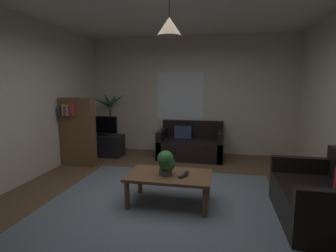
% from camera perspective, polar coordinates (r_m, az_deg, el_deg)
% --- Properties ---
extents(floor, '(4.95, 5.75, 0.02)m').
position_cam_1_polar(floor, '(3.90, -0.93, -16.26)').
color(floor, brown).
rests_on(floor, ground).
extents(rug, '(3.22, 3.16, 0.01)m').
position_cam_1_polar(rug, '(3.72, -1.63, -17.34)').
color(rug, slate).
rests_on(rug, ground).
extents(wall_back, '(5.07, 0.06, 2.81)m').
position_cam_1_polar(wall_back, '(6.40, 4.74, 6.68)').
color(wall_back, beige).
rests_on(wall_back, ground).
extents(wall_left, '(0.06, 5.75, 2.81)m').
position_cam_1_polar(wall_left, '(4.76, -31.96, 4.62)').
color(wall_left, beige).
rests_on(wall_left, ground).
extents(window_pane, '(1.13, 0.01, 1.17)m').
position_cam_1_polar(window_pane, '(6.40, 2.67, 6.50)').
color(window_pane, white).
extents(couch_under_window, '(1.45, 0.86, 0.82)m').
position_cam_1_polar(couch_under_window, '(6.03, 5.00, -4.33)').
color(couch_under_window, black).
rests_on(couch_under_window, ground).
extents(couch_right_side, '(0.86, 1.34, 0.82)m').
position_cam_1_polar(couch_right_side, '(3.75, 30.45, -13.88)').
color(couch_right_side, black).
rests_on(couch_right_side, ground).
extents(coffee_table, '(1.16, 0.69, 0.43)m').
position_cam_1_polar(coffee_table, '(3.69, 0.26, -11.41)').
color(coffee_table, brown).
rests_on(coffee_table, ground).
extents(book_on_table_0, '(0.13, 0.13, 0.03)m').
position_cam_1_polar(book_on_table_0, '(3.71, -0.71, -10.06)').
color(book_on_table_0, '#B22D2D').
rests_on(book_on_table_0, coffee_table).
extents(remote_on_table_0, '(0.06, 0.16, 0.02)m').
position_cam_1_polar(remote_on_table_0, '(3.68, 3.99, -10.28)').
color(remote_on_table_0, black).
rests_on(remote_on_table_0, coffee_table).
extents(remote_on_table_1, '(0.12, 0.16, 0.02)m').
position_cam_1_polar(remote_on_table_1, '(3.56, 3.31, -10.94)').
color(remote_on_table_1, black).
rests_on(remote_on_table_1, coffee_table).
extents(potted_plant_on_table, '(0.25, 0.25, 0.34)m').
position_cam_1_polar(potted_plant_on_table, '(3.59, -0.41, -7.96)').
color(potted_plant_on_table, '#4C4C51').
rests_on(potted_plant_on_table, coffee_table).
extents(tv_stand, '(0.90, 0.44, 0.50)m').
position_cam_1_polar(tv_stand, '(6.35, -13.86, -4.11)').
color(tv_stand, black).
rests_on(tv_stand, ground).
extents(tv, '(0.70, 0.16, 0.45)m').
position_cam_1_polar(tv, '(6.24, -14.10, 0.11)').
color(tv, black).
rests_on(tv, tv_stand).
extents(potted_palm_corner, '(0.85, 0.72, 1.53)m').
position_cam_1_polar(potted_palm_corner, '(6.74, -12.53, 0.09)').
color(potted_palm_corner, brown).
rests_on(potted_palm_corner, ground).
extents(bookshelf_corner, '(0.70, 0.31, 1.40)m').
position_cam_1_polar(bookshelf_corner, '(5.65, -19.21, -1.09)').
color(bookshelf_corner, brown).
rests_on(bookshelf_corner, ground).
extents(pendant_lamp, '(0.32, 0.32, 0.54)m').
position_cam_1_polar(pendant_lamp, '(3.54, 0.28, 20.99)').
color(pendant_lamp, black).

